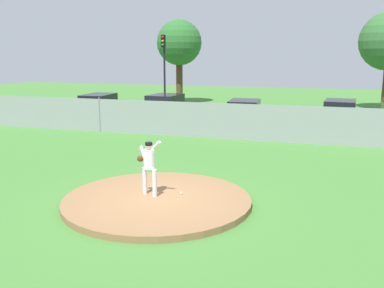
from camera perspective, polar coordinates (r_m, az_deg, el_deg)
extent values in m
plane|color=#427A33|center=(17.98, 2.47, -1.75)|extent=(80.00, 80.00, 0.00)
cube|color=#2B2B2D|center=(26.14, 7.26, 2.46)|extent=(44.00, 7.00, 0.01)
cylinder|color=olive|center=(12.48, -4.67, -7.53)|extent=(5.43, 5.43, 0.18)
cylinder|color=silver|center=(12.69, -6.33, -4.87)|extent=(0.13, 0.13, 0.81)
cylinder|color=silver|center=(12.41, -5.02, -5.23)|extent=(0.13, 0.13, 0.81)
cylinder|color=silver|center=(12.37, -5.75, -2.01)|extent=(0.32, 0.32, 0.56)
cylinder|color=silver|center=(12.22, -5.01, -0.35)|extent=(0.46, 0.26, 0.40)
cylinder|color=silver|center=(12.41, -6.53, -1.29)|extent=(0.29, 0.19, 0.46)
ellipsoid|color=#4C2D14|center=(12.54, -6.92, -1.96)|extent=(0.20, 0.12, 0.18)
sphere|color=tan|center=(12.29, -5.79, -0.29)|extent=(0.20, 0.20, 0.20)
cylinder|color=black|center=(12.27, -5.79, 0.03)|extent=(0.21, 0.21, 0.09)
sphere|color=white|center=(12.69, -1.46, -6.56)|extent=(0.07, 0.07, 0.07)
cube|color=gray|center=(21.63, 5.21, 3.00)|extent=(37.08, 0.03, 1.83)
cylinder|color=slate|center=(24.26, -12.21, 3.86)|extent=(0.07, 0.07, 1.93)
cube|color=tan|center=(25.80, 6.97, 3.78)|extent=(2.07, 4.39, 0.65)
cube|color=black|center=(25.72, 7.00, 5.16)|extent=(1.82, 2.45, 0.61)
cylinder|color=black|center=(27.15, 7.32, 3.49)|extent=(1.94, 0.74, 0.64)
cylinder|color=black|center=(24.54, 6.54, 2.62)|extent=(1.94, 0.74, 0.64)
cube|color=#146066|center=(25.66, 19.05, 3.26)|extent=(2.09, 4.32, 0.71)
cube|color=black|center=(25.57, 19.16, 4.80)|extent=(1.80, 2.43, 0.68)
cylinder|color=black|center=(27.00, 19.15, 2.88)|extent=(1.86, 0.78, 0.64)
cylinder|color=black|center=(24.43, 18.83, 2.02)|extent=(1.86, 0.78, 0.64)
cube|color=#232328|center=(29.91, -12.34, 4.74)|extent=(2.17, 4.90, 0.69)
cube|color=black|center=(29.84, -12.39, 5.96)|extent=(1.88, 2.74, 0.59)
cylinder|color=black|center=(31.29, -11.14, 4.46)|extent=(1.95, 0.77, 0.64)
cylinder|color=black|center=(28.64, -13.59, 3.68)|extent=(1.95, 0.77, 0.64)
cube|color=#B7BABF|center=(27.08, -3.58, 4.37)|extent=(2.17, 4.27, 0.78)
cube|color=black|center=(26.99, -3.60, 5.89)|extent=(1.89, 2.40, 0.68)
cylinder|color=black|center=(28.29, -2.48, 3.91)|extent=(1.99, 0.77, 0.64)
cylinder|color=black|center=(25.98, -4.76, 3.17)|extent=(1.99, 0.77, 0.64)
cone|color=orange|center=(29.07, -9.50, 3.89)|extent=(0.32, 0.32, 0.55)
cube|color=black|center=(29.10, -9.48, 3.39)|extent=(0.40, 0.40, 0.03)
cylinder|color=black|center=(31.97, -3.69, 9.30)|extent=(0.14, 0.14, 5.63)
cube|color=black|center=(31.79, -3.86, 13.55)|extent=(0.28, 0.24, 0.90)
sphere|color=red|center=(31.69, -3.95, 14.05)|extent=(0.18, 0.18, 0.18)
sphere|color=orange|center=(31.68, -3.94, 13.56)|extent=(0.18, 0.18, 0.18)
sphere|color=green|center=(31.67, -3.94, 13.07)|extent=(0.18, 0.18, 0.18)
cylinder|color=#4C331E|center=(37.97, -1.69, 8.40)|extent=(0.57, 0.57, 3.88)
sphere|color=#2A652A|center=(37.91, -1.72, 13.38)|extent=(3.88, 3.88, 3.88)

